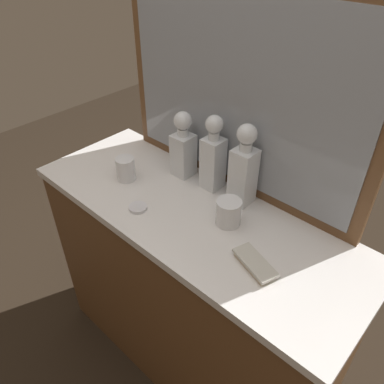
% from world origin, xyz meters
% --- Properties ---
extents(ground_plane, '(6.00, 6.00, 0.00)m').
position_xyz_m(ground_plane, '(0.00, 0.00, 0.00)').
color(ground_plane, '#2D2319').
extents(dresser, '(1.31, 0.49, 0.94)m').
position_xyz_m(dresser, '(0.00, 0.00, 0.47)').
color(dresser, brown).
rests_on(dresser, ground_plane).
extents(dresser_mirror, '(1.02, 0.03, 0.73)m').
position_xyz_m(dresser_mirror, '(0.00, 0.23, 1.30)').
color(dresser_mirror, brown).
rests_on(dresser_mirror, dresser).
extents(crystal_decanter_center, '(0.08, 0.08, 0.27)m').
position_xyz_m(crystal_decanter_center, '(-0.18, 0.15, 1.05)').
color(crystal_decanter_center, white).
rests_on(crystal_decanter_center, dresser).
extents(crystal_decanter_left, '(0.07, 0.07, 0.30)m').
position_xyz_m(crystal_decanter_left, '(-0.04, 0.16, 1.06)').
color(crystal_decanter_left, white).
rests_on(crystal_decanter_left, dresser).
extents(crystal_decanter_front, '(0.08, 0.08, 0.31)m').
position_xyz_m(crystal_decanter_front, '(0.10, 0.16, 1.06)').
color(crystal_decanter_front, white).
rests_on(crystal_decanter_front, dresser).
extents(crystal_tumbler_far_right, '(0.09, 0.09, 0.09)m').
position_xyz_m(crystal_tumbler_far_right, '(0.14, 0.03, 0.98)').
color(crystal_tumbler_far_right, white).
rests_on(crystal_tumbler_far_right, dresser).
extents(crystal_tumbler_far_left, '(0.07, 0.07, 0.09)m').
position_xyz_m(crystal_tumbler_far_left, '(-0.32, -0.03, 0.98)').
color(crystal_tumbler_far_left, white).
rests_on(crystal_tumbler_far_left, dresser).
extents(silver_brush_far_left, '(0.17, 0.11, 0.02)m').
position_xyz_m(silver_brush_far_left, '(0.32, -0.07, 0.95)').
color(silver_brush_far_left, '#B7A88C').
rests_on(silver_brush_far_left, dresser).
extents(porcelain_dish, '(0.07, 0.07, 0.01)m').
position_xyz_m(porcelain_dish, '(-0.15, -0.13, 0.94)').
color(porcelain_dish, silver).
rests_on(porcelain_dish, dresser).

